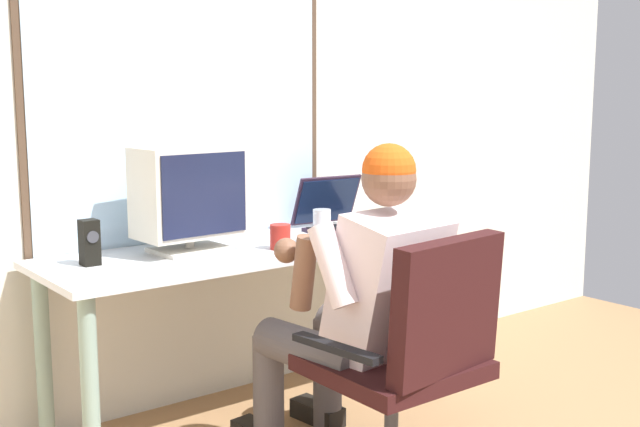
{
  "coord_description": "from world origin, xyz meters",
  "views": [
    {
      "loc": [
        -1.8,
        -0.95,
        1.38
      ],
      "look_at": [
        0.02,
        1.41,
        0.92
      ],
      "focal_mm": 44.79,
      "sensor_mm": 36.0,
      "label": 1
    }
  ],
  "objects_px": {
    "wine_glass": "(322,219)",
    "office_chair": "(416,346)",
    "laptop": "(338,216)",
    "desk": "(254,272)",
    "desk_speaker": "(90,242)",
    "crt_monitor": "(189,194)",
    "person_seated": "(359,302)",
    "coffee_mug": "(280,237)"
  },
  "relations": [
    {
      "from": "wine_glass",
      "to": "office_chair",
      "type": "bearing_deg",
      "value": -103.06
    },
    {
      "from": "laptop",
      "to": "desk",
      "type": "bearing_deg",
      "value": -169.88
    },
    {
      "from": "desk_speaker",
      "to": "crt_monitor",
      "type": "bearing_deg",
      "value": -0.68
    },
    {
      "from": "office_chair",
      "to": "person_seated",
      "type": "xyz_separation_m",
      "value": [
        -0.03,
        0.27,
        0.1
      ]
    },
    {
      "from": "crt_monitor",
      "to": "desk_speaker",
      "type": "xyz_separation_m",
      "value": [
        -0.41,
        0.0,
        -0.15
      ]
    },
    {
      "from": "coffee_mug",
      "to": "desk_speaker",
      "type": "bearing_deg",
      "value": 166.01
    },
    {
      "from": "crt_monitor",
      "to": "coffee_mug",
      "type": "distance_m",
      "value": 0.41
    },
    {
      "from": "office_chair",
      "to": "laptop",
      "type": "bearing_deg",
      "value": 65.45
    },
    {
      "from": "desk",
      "to": "desk_speaker",
      "type": "height_order",
      "value": "desk_speaker"
    },
    {
      "from": "desk",
      "to": "wine_glass",
      "type": "bearing_deg",
      "value": -27.65
    },
    {
      "from": "desk",
      "to": "person_seated",
      "type": "distance_m",
      "value": 0.61
    },
    {
      "from": "office_chair",
      "to": "person_seated",
      "type": "height_order",
      "value": "person_seated"
    },
    {
      "from": "coffee_mug",
      "to": "office_chair",
      "type": "bearing_deg",
      "value": -87.39
    },
    {
      "from": "office_chair",
      "to": "desk_speaker",
      "type": "xyz_separation_m",
      "value": [
        -0.76,
        0.93,
        0.31
      ]
    },
    {
      "from": "desk_speaker",
      "to": "coffee_mug",
      "type": "relative_size",
      "value": 1.67
    },
    {
      "from": "crt_monitor",
      "to": "wine_glass",
      "type": "relative_size",
      "value": 2.92
    },
    {
      "from": "laptop",
      "to": "desk_speaker",
      "type": "bearing_deg",
      "value": -178.27
    },
    {
      "from": "person_seated",
      "to": "desk",
      "type": "bearing_deg",
      "value": 95.31
    },
    {
      "from": "office_chair",
      "to": "person_seated",
      "type": "distance_m",
      "value": 0.29
    },
    {
      "from": "crt_monitor",
      "to": "coffee_mug",
      "type": "bearing_deg",
      "value": -29.17
    },
    {
      "from": "desk",
      "to": "laptop",
      "type": "height_order",
      "value": "laptop"
    },
    {
      "from": "person_seated",
      "to": "crt_monitor",
      "type": "height_order",
      "value": "person_seated"
    },
    {
      "from": "office_chair",
      "to": "crt_monitor",
      "type": "height_order",
      "value": "crt_monitor"
    },
    {
      "from": "desk",
      "to": "coffee_mug",
      "type": "relative_size",
      "value": 17.38
    },
    {
      "from": "wine_glass",
      "to": "crt_monitor",
      "type": "bearing_deg",
      "value": 160.35
    },
    {
      "from": "office_chair",
      "to": "crt_monitor",
      "type": "xyz_separation_m",
      "value": [
        -0.35,
        0.93,
        0.46
      ]
    },
    {
      "from": "office_chair",
      "to": "coffee_mug",
      "type": "bearing_deg",
      "value": 92.61
    },
    {
      "from": "office_chair",
      "to": "laptop",
      "type": "height_order",
      "value": "laptop"
    },
    {
      "from": "crt_monitor",
      "to": "wine_glass",
      "type": "distance_m",
      "value": 0.57
    },
    {
      "from": "desk",
      "to": "laptop",
      "type": "distance_m",
      "value": 0.56
    },
    {
      "from": "office_chair",
      "to": "person_seated",
      "type": "relative_size",
      "value": 0.76
    },
    {
      "from": "desk",
      "to": "desk_speaker",
      "type": "distance_m",
      "value": 0.71
    },
    {
      "from": "desk",
      "to": "wine_glass",
      "type": "height_order",
      "value": "wine_glass"
    },
    {
      "from": "desk_speaker",
      "to": "coffee_mug",
      "type": "distance_m",
      "value": 0.75
    },
    {
      "from": "desk",
      "to": "coffee_mug",
      "type": "height_order",
      "value": "coffee_mug"
    },
    {
      "from": "office_chair",
      "to": "person_seated",
      "type": "bearing_deg",
      "value": 95.78
    },
    {
      "from": "desk",
      "to": "crt_monitor",
      "type": "xyz_separation_m",
      "value": [
        -0.27,
        0.05,
        0.34
      ]
    },
    {
      "from": "coffee_mug",
      "to": "wine_glass",
      "type": "bearing_deg",
      "value": -2.77
    },
    {
      "from": "person_seated",
      "to": "desk_speaker",
      "type": "distance_m",
      "value": 1.01
    },
    {
      "from": "crt_monitor",
      "to": "office_chair",
      "type": "bearing_deg",
      "value": -69.31
    },
    {
      "from": "office_chair",
      "to": "wine_glass",
      "type": "relative_size",
      "value": 6.24
    },
    {
      "from": "person_seated",
      "to": "coffee_mug",
      "type": "bearing_deg",
      "value": 90.85
    }
  ]
}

